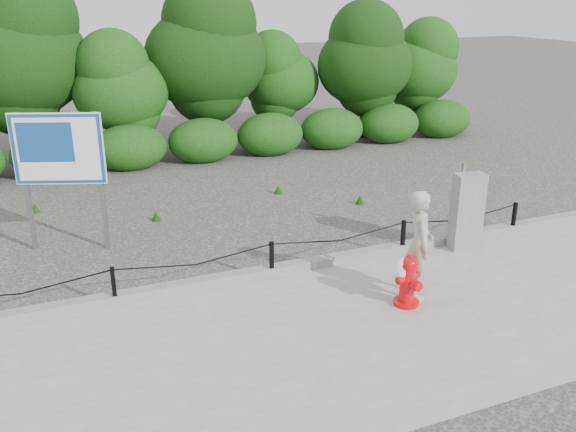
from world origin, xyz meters
The scene contains 9 objects.
ground centered at (0.00, 0.00, 0.00)m, with size 90.00×90.00×0.00m, color #2D2B28.
sidewalk centered at (0.00, -2.00, 0.04)m, with size 14.00×4.00×0.08m, color gray.
curb centered at (0.00, 0.05, 0.15)m, with size 14.00×0.22×0.14m, color slate.
chain_barrier centered at (0.00, 0.00, 0.46)m, with size 10.06×0.06×0.60m.
treeline centered at (-0.75, 8.97, 2.61)m, with size 20.28×3.84×5.05m.
fire_hydrant centered at (1.49, -1.69, 0.46)m, with size 0.45×0.47×0.81m.
pedestrian centered at (1.76, -1.50, 0.90)m, with size 0.81×0.72×1.68m.
utility_cabinet centered at (3.62, -0.27, 0.78)m, with size 0.57×0.42×1.54m.
advertising_sign centered at (-2.95, 2.62, 1.78)m, with size 1.50×0.63×2.52m.
Camera 1 is at (-3.24, -8.43, 4.46)m, focal length 38.00 mm.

